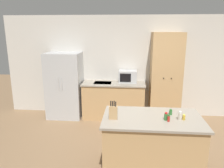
{
  "coord_description": "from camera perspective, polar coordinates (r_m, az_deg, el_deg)",
  "views": [
    {
      "loc": [
        -0.27,
        -3.35,
        2.26
      ],
      "look_at": [
        -0.68,
        1.4,
        1.05
      ],
      "focal_mm": 35.0,
      "sensor_mm": 36.0,
      "label": 1
    }
  ],
  "objects": [
    {
      "name": "ground_plane",
      "position": [
        4.05,
        8.41,
        -19.84
      ],
      "size": [
        14.0,
        14.0,
        0.0
      ],
      "primitive_type": "plane",
      "color": "#846647"
    },
    {
      "name": "refrigerator",
      "position": [
        5.77,
        -12.25,
        -0.36
      ],
      "size": [
        0.87,
        0.68,
        1.68
      ],
      "color": "#B7BABC",
      "rests_on": "ground_plane"
    },
    {
      "name": "spice_bottle_short_red",
      "position": [
        3.49,
        18.25,
        -8.24
      ],
      "size": [
        0.04,
        0.04,
        0.09
      ],
      "color": "gold",
      "rests_on": "kitchen_island"
    },
    {
      "name": "microwave",
      "position": [
        5.6,
        4.12,
        1.99
      ],
      "size": [
        0.45,
        0.34,
        0.3
      ],
      "color": "#B2B5B7",
      "rests_on": "back_counter"
    },
    {
      "name": "spice_bottle_green_herb",
      "position": [
        3.62,
        15.06,
        -7.14
      ],
      "size": [
        0.05,
        0.05,
        0.09
      ],
      "color": "#337033",
      "rests_on": "kitchen_island"
    },
    {
      "name": "wall_back",
      "position": [
        5.77,
        7.6,
        4.53
      ],
      "size": [
        7.2,
        0.06,
        2.6
      ],
      "color": "beige",
      "rests_on": "ground_plane"
    },
    {
      "name": "spice_bottle_amber_oil",
      "position": [
        3.4,
        13.91,
        -8.25
      ],
      "size": [
        0.05,
        0.05,
        0.12
      ],
      "color": "#337033",
      "rests_on": "kitchen_island"
    },
    {
      "name": "pantry_cabinet",
      "position": [
        5.56,
        13.8,
        1.7
      ],
      "size": [
        0.74,
        0.59,
        2.19
      ],
      "color": "tan",
      "rests_on": "ground_plane"
    },
    {
      "name": "spice_bottle_pale_salt",
      "position": [
        3.36,
        14.59,
        -8.7
      ],
      "size": [
        0.04,
        0.04,
        0.1
      ],
      "color": "#B2281E",
      "rests_on": "kitchen_island"
    },
    {
      "name": "back_counter",
      "position": [
        5.66,
        0.43,
        -4.24
      ],
      "size": [
        1.59,
        0.64,
        0.93
      ],
      "color": "tan",
      "rests_on": "ground_plane"
    },
    {
      "name": "knife_block",
      "position": [
        3.32,
        0.32,
        -7.37
      ],
      "size": [
        0.13,
        0.07,
        0.29
      ],
      "color": "tan",
      "rests_on": "kitchen_island"
    },
    {
      "name": "kitchen_island",
      "position": [
        3.68,
        10.21,
        -15.19
      ],
      "size": [
        1.54,
        0.92,
        0.93
      ],
      "color": "tan",
      "rests_on": "ground_plane"
    },
    {
      "name": "spice_bottle_tall_dark",
      "position": [
        3.46,
        17.3,
        -7.95
      ],
      "size": [
        0.06,
        0.06,
        0.14
      ],
      "color": "beige",
      "rests_on": "kitchen_island"
    }
  ]
}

